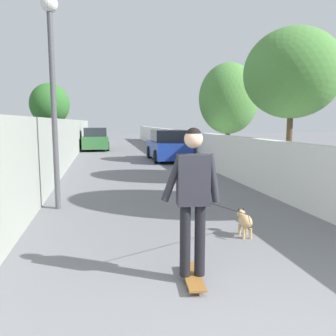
% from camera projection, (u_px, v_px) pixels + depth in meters
% --- Properties ---
extents(ground_plane, '(80.00, 80.00, 0.00)m').
position_uv_depth(ground_plane, '(133.00, 162.00, 16.37)').
color(ground_plane, slate).
extents(wall_left, '(48.00, 0.30, 2.05)m').
position_uv_depth(wall_left, '(62.00, 145.00, 13.71)').
color(wall_left, '#999E93').
rests_on(wall_left, ground).
extents(fence_right, '(48.00, 0.30, 1.46)m').
position_uv_depth(fence_right, '(205.00, 150.00, 14.90)').
color(fence_right, silver).
rests_on(fence_right, ground).
extents(tree_left_near, '(2.29, 2.29, 4.19)m').
position_uv_depth(tree_left_near, '(50.00, 105.00, 19.99)').
color(tree_left_near, '#473523').
rests_on(tree_left_near, ground).
extents(tree_right_mid, '(2.76, 2.76, 4.65)m').
position_uv_depth(tree_right_mid, '(228.00, 99.00, 15.83)').
color(tree_right_mid, '#473523').
rests_on(tree_right_mid, ground).
extents(tree_right_far, '(2.96, 2.96, 4.79)m').
position_uv_depth(tree_right_far, '(292.00, 74.00, 10.41)').
color(tree_right_far, '#473523').
rests_on(tree_right_far, ground).
extents(lamp_post, '(0.36, 0.36, 4.58)m').
position_uv_depth(lamp_post, '(52.00, 67.00, 7.27)').
color(lamp_post, '#4C4C51').
rests_on(lamp_post, ground).
extents(skateboard, '(0.81, 0.27, 0.08)m').
position_uv_depth(skateboard, '(192.00, 276.00, 4.16)').
color(skateboard, brown).
rests_on(skateboard, ground).
extents(person_skateboarder, '(0.25, 0.71, 1.80)m').
position_uv_depth(person_skateboarder, '(193.00, 190.00, 4.02)').
color(person_skateboarder, black).
rests_on(person_skateboarder, skateboard).
extents(dog, '(1.74, 1.45, 1.06)m').
position_uv_depth(dog, '(244.00, 220.00, 5.80)').
color(dog, tan).
rests_on(dog, ground).
extents(car_near, '(3.85, 1.80, 1.54)m').
position_uv_depth(car_near, '(168.00, 146.00, 17.23)').
color(car_near, navy).
rests_on(car_near, ground).
extents(car_far, '(3.81, 1.80, 1.54)m').
position_uv_depth(car_far, '(96.00, 140.00, 23.59)').
color(car_far, '#336B38').
rests_on(car_far, ground).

